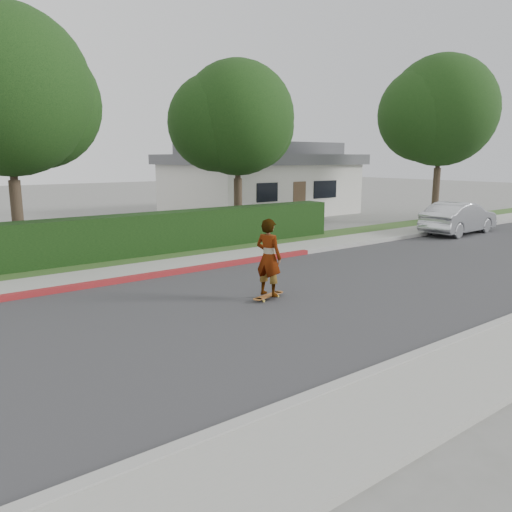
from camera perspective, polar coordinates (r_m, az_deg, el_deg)
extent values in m
plane|color=slate|center=(14.51, 13.87, -2.69)|extent=(120.00, 120.00, 0.00)
cube|color=#2D2D30|center=(14.51, 13.87, -2.67)|extent=(60.00, 8.00, 0.01)
cube|color=#9E9E99|center=(17.29, 3.29, 0.08)|extent=(60.00, 0.20, 0.15)
cube|color=maroon|center=(14.61, -11.81, -2.19)|extent=(12.00, 0.21, 0.15)
cube|color=gray|center=(17.97, 1.42, 0.47)|extent=(60.00, 1.60, 0.12)
cube|color=#2D4C1E|center=(19.23, -1.56, 1.14)|extent=(60.00, 1.60, 0.10)
cube|color=black|center=(18.08, -10.44, 2.57)|extent=(15.00, 1.00, 1.50)
cylinder|color=#33261C|center=(17.76, -25.54, 3.47)|extent=(0.36, 0.36, 2.70)
cylinder|color=#33261C|center=(17.64, -26.10, 9.99)|extent=(0.24, 0.24, 2.25)
sphere|color=black|center=(17.75, -26.68, 16.52)|extent=(5.20, 5.20, 5.20)
sphere|color=black|center=(18.21, -23.90, 15.62)|extent=(4.16, 4.16, 4.16)
cylinder|color=#33261C|center=(21.86, -2.06, 5.55)|extent=(0.36, 0.36, 2.52)
cylinder|color=#33261C|center=(21.76, -2.10, 10.51)|extent=(0.24, 0.24, 2.10)
sphere|color=black|center=(21.82, -2.13, 15.48)|extent=(4.80, 4.80, 4.80)
sphere|color=black|center=(21.69, -4.55, 14.95)|extent=(4.08, 4.08, 4.08)
sphere|color=black|center=(22.57, -0.65, 14.58)|extent=(3.84, 3.84, 3.84)
cylinder|color=#33261C|center=(28.14, 19.83, 6.52)|extent=(0.36, 0.36, 2.88)
cylinder|color=#33261C|center=(28.07, 20.13, 10.91)|extent=(0.24, 0.24, 2.40)
sphere|color=black|center=(28.17, 20.43, 15.30)|extent=(5.60, 5.60, 5.60)
sphere|color=black|center=(27.71, 18.76, 15.07)|extent=(4.76, 4.76, 4.76)
sphere|color=black|center=(29.06, 20.86, 14.53)|extent=(4.48, 4.48, 4.48)
cube|color=beige|center=(31.31, 0.28, 7.68)|extent=(10.00, 8.00, 3.00)
cube|color=#4C4C51|center=(31.25, 0.28, 10.98)|extent=(10.60, 8.60, 0.60)
cube|color=#4C4C51|center=(31.26, 0.28, 12.08)|extent=(8.40, 6.40, 0.80)
cube|color=black|center=(26.61, 1.29, 7.29)|extent=(1.40, 0.06, 1.00)
cube|color=black|center=(29.47, 7.90, 7.56)|extent=(1.80, 0.06, 1.00)
cube|color=brown|center=(28.13, 4.98, 6.33)|extent=(0.90, 0.06, 2.10)
cylinder|color=yellow|center=(11.94, 0.89, -5.15)|extent=(0.06, 0.04, 0.06)
cylinder|color=yellow|center=(12.03, 0.30, -5.02)|extent=(0.06, 0.04, 0.06)
cylinder|color=yellow|center=(12.36, 2.52, -4.60)|extent=(0.06, 0.04, 0.06)
cylinder|color=yellow|center=(12.45, 1.95, -4.47)|extent=(0.06, 0.04, 0.06)
cube|color=silver|center=(11.97, 0.60, -4.91)|extent=(0.08, 0.17, 0.02)
cube|color=silver|center=(12.39, 2.23, -4.36)|extent=(0.08, 0.17, 0.02)
cube|color=brown|center=(12.18, 1.43, -4.53)|extent=(0.86, 0.38, 0.02)
cylinder|color=brown|center=(11.87, 0.17, -4.95)|extent=(0.24, 0.24, 0.02)
cylinder|color=brown|center=(12.49, 2.63, -4.14)|extent=(0.24, 0.24, 0.02)
imported|color=white|center=(11.95, 1.45, -0.16)|extent=(0.63, 0.79, 1.88)
imported|color=#BABCC2|center=(24.36, 22.18, 4.04)|extent=(4.50, 1.82, 1.45)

